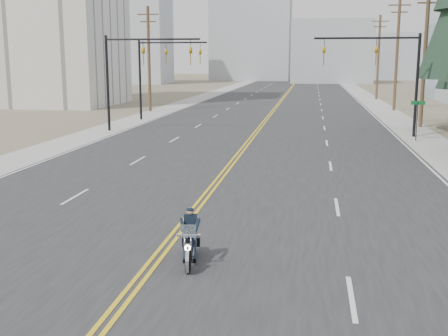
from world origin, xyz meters
The scene contains 17 objects.
road centered at (0.00, 70.00, 0.01)m, with size 20.00×200.00×0.01m, color #303033.
sidewalk_left centered at (-11.50, 70.00, 0.01)m, with size 3.00×200.00×0.01m, color #A5A5A0.
sidewalk_right centered at (11.50, 70.00, 0.01)m, with size 3.00×200.00×0.01m, color #A5A5A0.
traffic_mast_left centered at (-8.98, 32.00, 4.94)m, with size 7.10×0.26×7.00m.
traffic_mast_right centered at (8.98, 32.00, 4.94)m, with size 7.10×0.26×7.00m.
traffic_mast_far centered at (-9.31, 40.00, 4.87)m, with size 6.10×0.26×7.00m.
street_sign centered at (10.80, 30.00, 1.80)m, with size 0.90×0.06×2.62m.
utility_pole_c centered at (12.50, 38.00, 5.73)m, with size 2.20×0.30×11.00m.
utility_pole_d centered at (12.50, 53.00, 5.98)m, with size 2.20×0.30×11.50m.
utility_pole_e centered at (12.50, 70.00, 5.73)m, with size 2.20×0.30×11.00m.
utility_pole_left centered at (-12.50, 48.00, 5.48)m, with size 2.20×0.30×10.50m.
haze_bldg_a centered at (-35.00, 115.00, 11.00)m, with size 14.00×12.00×22.00m, color #B7BCC6.
haze_bldg_b centered at (8.00, 125.00, 7.00)m, with size 18.00×14.00×14.00m, color #ADB2B7.
haze_bldg_d centered at (-12.00, 140.00, 13.00)m, with size 20.00×15.00×26.00m, color #ADB2B7.
haze_bldg_e centered at (25.00, 150.00, 6.00)m, with size 14.00×14.00×12.00m, color #B7BCC6.
haze_bldg_f centered at (-50.00, 130.00, 8.00)m, with size 12.00×12.00×16.00m, color #ADB2B7.
motorcyclist centered at (0.95, 5.64, 0.72)m, with size 0.79×1.85×1.45m, color black, non-canonical shape.
Camera 1 is at (4.00, -8.04, 5.26)m, focal length 45.00 mm.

